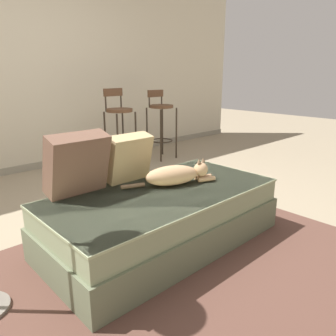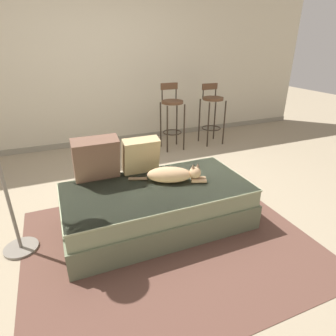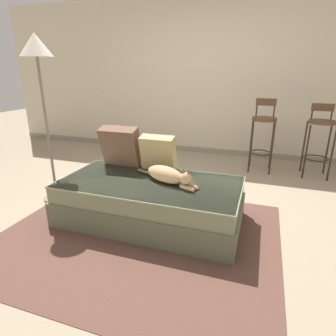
# 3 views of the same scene
# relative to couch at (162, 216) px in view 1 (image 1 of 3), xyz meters

# --- Properties ---
(ground_plane) EXTENTS (16.00, 16.00, 0.00)m
(ground_plane) POSITION_rel_couch_xyz_m (0.00, 0.40, -0.21)
(ground_plane) COLOR gray
(ground_plane) RESTS_ON ground
(wall_back_panel) EXTENTS (8.00, 0.10, 2.60)m
(wall_back_panel) POSITION_rel_couch_xyz_m (0.00, 2.65, 1.09)
(wall_back_panel) COLOR beige
(wall_back_panel) RESTS_ON ground
(wall_baseboard_trim) EXTENTS (8.00, 0.02, 0.09)m
(wall_baseboard_trim) POSITION_rel_couch_xyz_m (0.00, 2.60, -0.17)
(wall_baseboard_trim) COLOR gray
(wall_baseboard_trim) RESTS_ON ground
(area_rug) EXTENTS (2.43, 1.99, 0.01)m
(area_rug) POSITION_rel_couch_xyz_m (0.00, -0.30, -0.21)
(area_rug) COLOR brown
(area_rug) RESTS_ON ground
(couch) EXTENTS (1.73, 0.89, 0.41)m
(couch) POSITION_rel_couch_xyz_m (0.00, 0.00, 0.00)
(couch) COLOR #636B50
(couch) RESTS_ON ground
(throw_pillow_corner) EXTENTS (0.42, 0.26, 0.44)m
(throw_pillow_corner) POSITION_rel_couch_xyz_m (-0.47, 0.35, 0.42)
(throw_pillow_corner) COLOR brown
(throw_pillow_corner) RESTS_ON couch
(throw_pillow_middle) EXTENTS (0.36, 0.21, 0.38)m
(throw_pillow_middle) POSITION_rel_couch_xyz_m (-0.04, 0.34, 0.39)
(throw_pillow_middle) COLOR tan
(throw_pillow_middle) RESTS_ON couch
(cat) EXTENTS (0.70, 0.36, 0.19)m
(cat) POSITION_rel_couch_xyz_m (0.17, 0.03, 0.28)
(cat) COLOR tan
(cat) RESTS_ON couch
(bar_stool_near_window) EXTENTS (0.34, 0.34, 1.04)m
(bar_stool_near_window) POSITION_rel_couch_xyz_m (0.97, 1.92, 0.41)
(bar_stool_near_window) COLOR #2D2319
(bar_stool_near_window) RESTS_ON ground
(bar_stool_by_doorway) EXTENTS (0.34, 0.34, 0.99)m
(bar_stool_by_doorway) POSITION_rel_couch_xyz_m (1.70, 1.91, 0.40)
(bar_stool_by_doorway) COLOR #2D2319
(bar_stool_by_doorway) RESTS_ON ground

